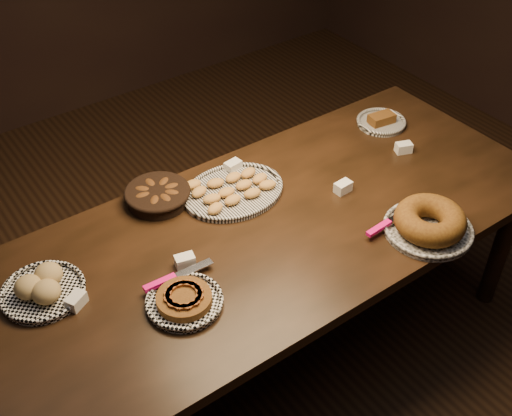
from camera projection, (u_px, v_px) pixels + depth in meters
ground at (265, 349)px, 2.95m from camera, size 5.00×5.00×0.00m
buffet_table at (267, 241)px, 2.51m from camera, size 2.40×1.00×0.75m
apple_tart_plate at (184, 300)px, 2.15m from camera, size 0.31×0.27×0.05m
madeleine_platter at (233, 190)px, 2.61m from camera, size 0.43×0.35×0.05m
bundt_cake_plate at (429, 223)px, 2.42m from camera, size 0.39×0.34×0.11m
croissant_basket at (158, 194)px, 2.56m from camera, size 0.30×0.30×0.07m
bread_roll_plate at (42, 288)px, 2.18m from camera, size 0.29×0.29×0.09m
loaf_plate at (381, 121)px, 3.02m from camera, size 0.23×0.23×0.06m
tent_cards at (259, 206)px, 2.53m from camera, size 1.63×0.43×0.04m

